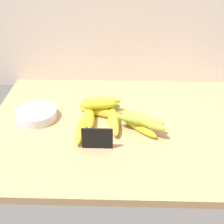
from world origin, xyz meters
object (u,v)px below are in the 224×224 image
object	(u,v)px
banana_0	(102,107)
fruit_bowl	(37,114)
banana_5	(139,127)
banana_2	(100,112)
chalkboard_sign	(97,139)
banana_1	(89,116)
banana_7	(102,100)
banana_9	(140,120)
banana_6	(143,120)
banana_4	(81,130)
banana_8	(98,104)
banana_3	(113,121)

from	to	relation	value
banana_0	fruit_bowl	bearing A→B (deg)	-166.29
banana_5	banana_2	bearing A→B (deg)	147.78
chalkboard_sign	banana_1	bearing A→B (deg)	104.79
banana_7	banana_9	size ratio (longest dim) A/B	0.88
banana_9	banana_6	bearing A→B (deg)	1.09
banana_9	banana_5	bearing A→B (deg)	98.48
banana_1	banana_6	distance (cm)	22.46
banana_4	banana_8	world-z (taller)	banana_8
banana_4	banana_6	size ratio (longest dim) A/B	0.90
chalkboard_sign	banana_8	bearing A→B (deg)	93.21
banana_2	banana_8	size ratio (longest dim) A/B	1.26
chalkboard_sign	banana_8	world-z (taller)	chalkboard_sign
banana_0	banana_2	bearing A→B (deg)	-98.72
banana_0	banana_1	size ratio (longest dim) A/B	0.89
banana_8	banana_6	bearing A→B (deg)	-29.11
banana_5	banana_9	bearing A→B (deg)	-81.52
banana_6	banana_1	bearing A→B (deg)	162.18
banana_4	banana_9	bearing A→B (deg)	6.13
fruit_bowl	banana_1	world-z (taller)	banana_1
banana_2	banana_3	xyz separation A→B (cm)	(5.55, -6.45, 0.17)
banana_2	chalkboard_sign	bearing A→B (deg)	-89.38
fruit_bowl	banana_1	size ratio (longest dim) A/B	0.95
banana_4	banana_7	bearing A→B (deg)	67.14
banana_8	banana_1	bearing A→B (deg)	-137.79
banana_3	banana_6	size ratio (longest dim) A/B	1.06
fruit_bowl	banana_0	bearing A→B (deg)	13.71
banana_6	banana_8	size ratio (longest dim) A/B	1.27
chalkboard_sign	banana_5	xyz separation A→B (cm)	(15.33, 10.83, -2.23)
fruit_bowl	banana_9	bearing A→B (deg)	-10.56
fruit_bowl	chalkboard_sign	bearing A→B (deg)	-34.65
banana_4	banana_7	distance (cm)	18.08
fruit_bowl	banana_6	distance (cm)	43.71
banana_4	banana_5	world-z (taller)	banana_4
chalkboard_sign	banana_1	distance (cm)	17.89
chalkboard_sign	banana_0	xyz separation A→B (cm)	(0.39, 24.65, -2.07)
chalkboard_sign	fruit_bowl	world-z (taller)	chalkboard_sign
fruit_bowl	banana_5	xyz separation A→B (cm)	(41.59, -7.32, -0.27)
banana_0	banana_6	world-z (taller)	banana_6
chalkboard_sign	banana_1	xyz separation A→B (cm)	(-4.54, 17.22, -1.70)
banana_0	banana_6	xyz separation A→B (cm)	(16.24, -14.24, 3.49)
fruit_bowl	banana_9	xyz separation A→B (cm)	(41.66, -7.76, 3.18)
banana_7	banana_3	bearing A→B (deg)	-63.20
banana_5	banana_6	distance (cm)	3.89
banana_3	banana_8	bearing A→B (deg)	136.58
banana_3	banana_7	size ratio (longest dim) A/B	1.25
banana_1	banana_6	bearing A→B (deg)	-17.82
banana_7	fruit_bowl	bearing A→B (deg)	-166.76
banana_0	banana_2	distance (cm)	4.06
fruit_bowl	banana_9	size ratio (longest dim) A/B	0.89
banana_6	banana_4	bearing A→B (deg)	-174.13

